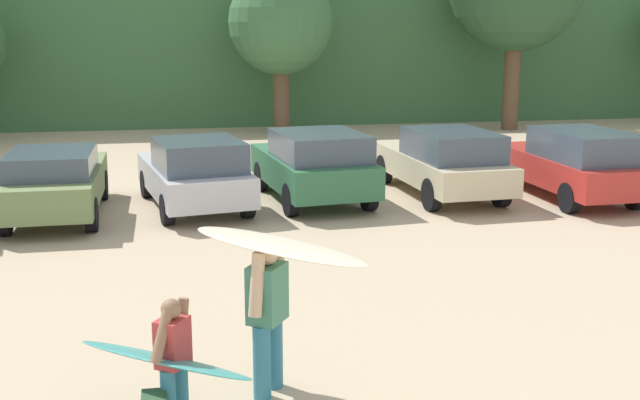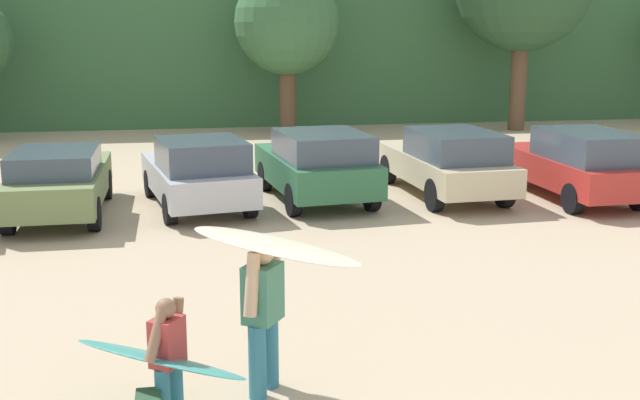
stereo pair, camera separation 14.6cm
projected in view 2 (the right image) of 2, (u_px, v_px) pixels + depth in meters
name	position (u px, v px, depth m)	size (l,w,h in m)	color
hillside_ridge	(232.00, 41.00, 35.43)	(108.00, 12.00, 6.18)	#38663D
tree_left	(287.00, 23.00, 27.84)	(3.69, 3.69, 5.77)	brown
parked_car_olive_green	(59.00, 180.00, 16.19)	(1.83, 4.39, 1.43)	#6B7F4C
parked_car_silver	(198.00, 172.00, 16.88)	(2.49, 4.35, 1.55)	silver
parked_car_forest_green	(317.00, 164.00, 17.54)	(2.36, 4.27, 1.60)	#2D6642
parked_car_champagne	(446.00, 161.00, 18.09)	(2.08, 4.82, 1.57)	beige
parked_car_red	(578.00, 163.00, 17.74)	(1.89, 4.44, 1.60)	#B72D28
person_adult	(263.00, 308.00, 8.36)	(0.53, 0.70, 1.69)	teal
person_child	(168.00, 354.00, 7.73)	(0.43, 0.58, 1.31)	teal
surfboard_cream	(272.00, 245.00, 8.14)	(1.98, 2.19, 0.10)	beige
surfboard_teal	(158.00, 359.00, 7.77)	(1.95, 1.68, 0.26)	teal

